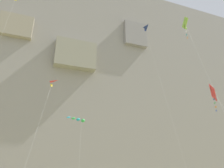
{
  "coord_description": "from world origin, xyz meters",
  "views": [
    {
      "loc": [
        -8.98,
        -1.66,
        1.51
      ],
      "look_at": [
        1.48,
        26.99,
        13.59
      ],
      "focal_mm": 33.69,
      "sensor_mm": 36.0,
      "label": 1
    }
  ],
  "objects_px": {
    "kite_windsock_high_center": "(79,120)",
    "kite_diamond_low_center": "(186,24)",
    "kite_diamond_low_right": "(215,96)",
    "kite_delta_upper_right": "(144,32)",
    "kite_delta_mid_left": "(12,1)",
    "kite_delta_upper_left": "(49,86)"
  },
  "relations": [
    {
      "from": "kite_diamond_low_center",
      "to": "kite_delta_mid_left",
      "type": "height_order",
      "value": "kite_delta_mid_left"
    },
    {
      "from": "kite_windsock_high_center",
      "to": "kite_diamond_low_right",
      "type": "bearing_deg",
      "value": -73.73
    },
    {
      "from": "kite_diamond_low_center",
      "to": "kite_diamond_low_right",
      "type": "height_order",
      "value": "kite_diamond_low_center"
    },
    {
      "from": "kite_windsock_high_center",
      "to": "kite_delta_mid_left",
      "type": "height_order",
      "value": "kite_delta_mid_left"
    },
    {
      "from": "kite_delta_upper_right",
      "to": "kite_diamond_low_right",
      "type": "height_order",
      "value": "kite_delta_upper_right"
    },
    {
      "from": "kite_windsock_high_center",
      "to": "kite_delta_mid_left",
      "type": "distance_m",
      "value": 25.3
    },
    {
      "from": "kite_delta_upper_right",
      "to": "kite_diamond_low_right",
      "type": "xyz_separation_m",
      "value": [
        -9.2,
        -26.07,
        -25.84
      ]
    },
    {
      "from": "kite_delta_upper_left",
      "to": "kite_diamond_low_right",
      "type": "xyz_separation_m",
      "value": [
        11.91,
        -18.91,
        -6.14
      ]
    },
    {
      "from": "kite_delta_upper_left",
      "to": "kite_delta_mid_left",
      "type": "relative_size",
      "value": 0.43
    },
    {
      "from": "kite_delta_upper_right",
      "to": "kite_diamond_low_right",
      "type": "distance_m",
      "value": 37.84
    },
    {
      "from": "kite_delta_upper_right",
      "to": "kite_diamond_low_right",
      "type": "bearing_deg",
      "value": -109.44
    },
    {
      "from": "kite_diamond_low_center",
      "to": "kite_windsock_high_center",
      "type": "distance_m",
      "value": 22.21
    },
    {
      "from": "kite_delta_upper_left",
      "to": "kite_delta_mid_left",
      "type": "xyz_separation_m",
      "value": [
        -8.16,
        3.93,
        17.21
      ]
    },
    {
      "from": "kite_diamond_low_right",
      "to": "kite_diamond_low_center",
      "type": "bearing_deg",
      "value": 54.77
    },
    {
      "from": "kite_delta_upper_right",
      "to": "kite_delta_mid_left",
      "type": "xyz_separation_m",
      "value": [
        -29.28,
        -3.22,
        -2.5
      ]
    },
    {
      "from": "kite_diamond_low_center",
      "to": "kite_delta_upper_left",
      "type": "relative_size",
      "value": 1.69
    },
    {
      "from": "kite_delta_upper_right",
      "to": "kite_windsock_high_center",
      "type": "distance_m",
      "value": 28.77
    },
    {
      "from": "kite_windsock_high_center",
      "to": "kite_diamond_low_center",
      "type": "bearing_deg",
      "value": -49.21
    },
    {
      "from": "kite_diamond_low_center",
      "to": "kite_delta_upper_left",
      "type": "bearing_deg",
      "value": 148.37
    },
    {
      "from": "kite_windsock_high_center",
      "to": "kite_delta_upper_right",
      "type": "bearing_deg",
      "value": 13.98
    },
    {
      "from": "kite_diamond_low_center",
      "to": "kite_delta_upper_right",
      "type": "xyz_separation_m",
      "value": [
        3.51,
        18.0,
        11.7
      ]
    },
    {
      "from": "kite_diamond_low_center",
      "to": "kite_windsock_high_center",
      "type": "relative_size",
      "value": 2.44
    }
  ]
}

